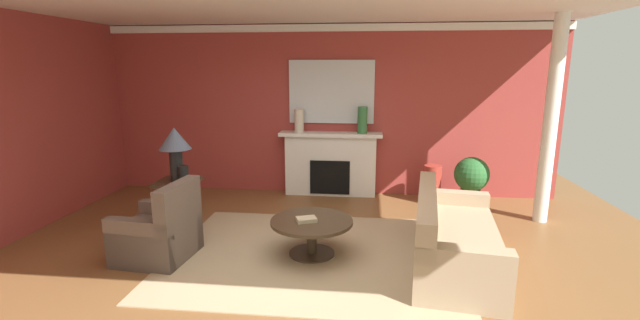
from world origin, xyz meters
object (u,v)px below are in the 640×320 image
Objects in this scene: vase_on_side_table at (184,175)px; potted_plant at (471,178)px; sofa at (452,241)px; coffee_table at (312,229)px; fireplace at (330,165)px; table_lamp at (175,144)px; mantel_mirror at (331,92)px; vase_tall_corner at (432,184)px; side_table at (179,201)px; armchair_near_window at (160,234)px; vase_mantel_right at (362,120)px; vase_mantel_left at (299,121)px.

potted_plant is at bearing 20.54° from vase_on_side_table.
sofa is 2.20× the size of coffee_table.
table_lamp reaches higher than fireplace.
mantel_mirror is 3.07m from coffee_table.
table_lamp is at bearing 141.34° from vase_on_side_table.
vase_tall_corner is at bearing -9.74° from fireplace.
coffee_table is 2.28m from table_lamp.
table_lamp is at bearing -157.02° from vase_tall_corner.
potted_plant is at bearing 18.47° from side_table.
fireplace is at bearing 170.26° from vase_tall_corner.
sofa is 3.45m from armchair_near_window.
side_table is at bearing 161.05° from coffee_table.
sofa is 3.01m from vase_mantel_right.
side_table is 4.57m from potted_plant.
mantel_mirror is 3.16m from side_table.
side_table is at bearing -134.78° from mantel_mirror.
vase_on_side_table is (-3.48, 0.65, 0.53)m from sofa.
vase_mantel_right is 2.03m from potted_plant.
sofa reaches higher than vase_tall_corner.
sofa is 2.35m from vase_tall_corner.
side_table is (-1.99, -2.00, -1.43)m from mantel_mirror.
side_table is (-1.98, 0.68, 0.06)m from coffee_table.
vase_on_side_table is (-3.58, -1.70, 0.50)m from vase_tall_corner.
armchair_near_window is 0.95× the size of coffee_table.
vase_on_side_table is (-1.84, -2.12, -1.01)m from mantel_mirror.
armchair_near_window reaches higher than sofa.
vase_mantel_right reaches higher than side_table.
sofa is (1.64, -2.65, -0.24)m from fireplace.
mantel_mirror reaches higher than vase_tall_corner.
vase_on_side_table is at bearing 162.99° from coffee_table.
mantel_mirror reaches higher than fireplace.
armchair_near_window is (-3.44, -0.20, 0.01)m from sofa.
mantel_mirror is at bearing 89.89° from coffee_table.
mantel_mirror reaches higher than table_lamp.
coffee_table is at bearing -17.01° from vase_on_side_table.
table_lamp is at bearing -128.11° from vase_mantel_left.
vase_mantel_left is (-0.55, -0.17, -0.50)m from mantel_mirror.
vase_on_side_table reaches higher than vase_tall_corner.
coffee_table is at bearing -90.11° from mantel_mirror.
fireplace is 2.77× the size of vase_tall_corner.
vase_mantel_left is at bearing 51.89° from side_table.
mantel_mirror is 3.24× the size of vase_mantel_right.
coffee_table is 1.20× the size of potted_plant.
vase_mantel_left is 1.10m from vase_mantel_right.
coffee_table is at bearing -90.12° from fireplace.
side_table reaches higher than coffee_table.
vase_mantel_left is at bearing -162.82° from mantel_mirror.
fireplace is at bearing 174.88° from vase_mantel_right.
side_table is at bearing -128.11° from vase_mantel_left.
coffee_table is at bearing -137.85° from potted_plant.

